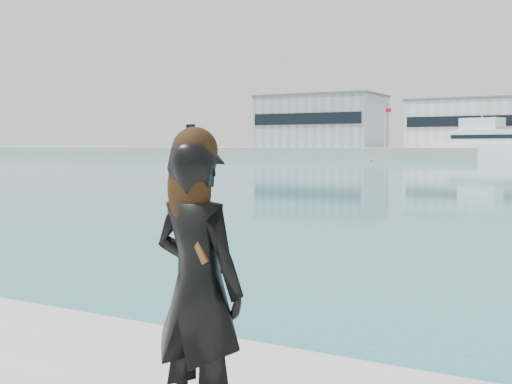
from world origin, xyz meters
TOP-DOWN VIEW (x-y plane):
  - warehouse_grey_left at (-55.00, 127.98)m, footprint 26.52×16.36m
  - warehouse_white at (-22.00, 127.98)m, footprint 24.48×15.35m
  - flagpole_left at (-37.91, 121.00)m, footprint 1.28×0.16m
  - motor_yacht at (-16.37, 112.44)m, footprint 20.97×11.26m
  - buoy_far at (-30.83, 92.31)m, footprint 0.50×0.50m
  - woman at (0.75, -0.74)m, footprint 0.70×0.51m

SIDE VIEW (x-z plane):
  - buoy_far at x=-30.83m, z-range -0.25..0.25m
  - woman at x=0.75m, z-range 0.81..2.67m
  - motor_yacht at x=-16.37m, z-range -2.07..7.37m
  - flagpole_left at x=-37.91m, z-range 2.54..10.54m
  - warehouse_white at x=-22.00m, z-range 2.01..11.51m
  - warehouse_grey_left at x=-55.00m, z-range 2.01..13.51m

